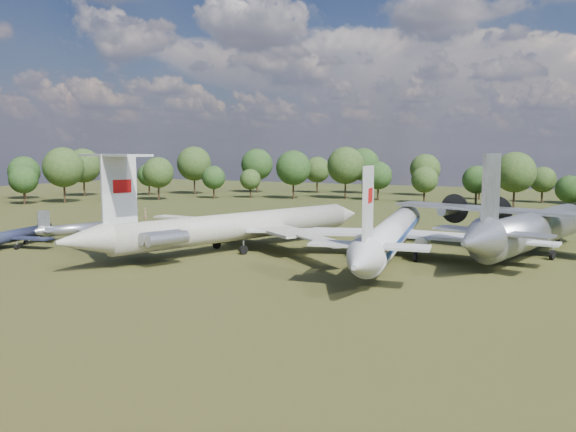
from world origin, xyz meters
The scene contains 7 objects.
ground centered at (0.00, 0.00, 0.00)m, with size 300.00×300.00×0.00m, color #243E14.
il62_airliner centered at (3.70, -0.06, 2.46)m, with size 38.62×50.21×4.92m, color silver, non-canonical shape.
tu104_jet centered at (23.10, 2.91, 2.45)m, with size 36.73×48.97×4.90m, color silver, non-canonical shape.
an12_transport centered at (38.14, 12.53, 2.76)m, with size 37.55×41.97×5.52m, color #95989C, non-canonical shape.
small_prop_west centered at (-24.41, -13.44, 1.21)m, with size 12.08×16.47×2.42m, color black, non-canonical shape.
small_prop_northwest centered at (-22.66, -3.05, 1.15)m, with size 11.46×15.62×2.29m, color #9FA1A7, non-canonical shape.
person_on_il62 centered at (-1.14, -12.97, 5.72)m, with size 0.58×0.38×1.58m, color #99764E.
Camera 1 is at (42.24, -62.22, 12.82)m, focal length 35.00 mm.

